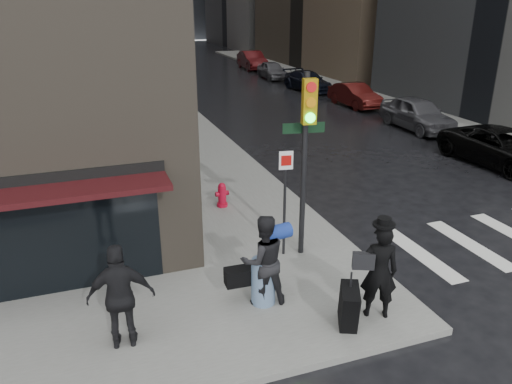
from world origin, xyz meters
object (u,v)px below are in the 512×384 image
man_overcoat (373,277)px  parked_car_5 (252,60)px  parked_car_4 (272,70)px  man_greycoat (121,297)px  man_jeans (263,260)px  traffic_light (304,143)px  parked_car_0 (503,148)px  parked_car_1 (417,113)px  parked_car_2 (355,95)px  parked_car_3 (307,81)px  fire_hydrant (222,196)px

man_overcoat → parked_car_5: bearing=-81.9°
parked_car_5 → parked_car_4: bearing=-90.3°
man_greycoat → parked_car_5: bearing=-105.3°
man_jeans → man_overcoat: bearing=148.0°
traffic_light → parked_car_4: size_ratio=1.11×
parked_car_0 → parked_car_1: bearing=82.1°
traffic_light → parked_car_2: traffic_light is taller
parked_car_3 → parked_car_4: 6.02m
man_jeans → parked_car_2: 22.04m
man_greycoat → parked_car_4: man_greycoat is taller
man_jeans → parked_car_5: 38.14m
parked_car_2 → parked_car_1: bearing=-92.0°
man_greycoat → traffic_light: traffic_light is taller
parked_car_5 → parked_car_2: bearing=-85.9°
fire_hydrant → parked_car_0: parked_car_0 is taller
man_overcoat → parked_car_5: man_overcoat is taller
fire_hydrant → parked_car_0: size_ratio=0.15×
traffic_light → parked_car_3: traffic_light is taller
parked_car_1 → parked_car_4: bearing=93.6°
parked_car_0 → parked_car_3: 18.05m
man_overcoat → parked_car_4: bearing=-84.1°
parked_car_4 → parked_car_5: bearing=88.7°
traffic_light → parked_car_3: bearing=73.5°
parked_car_0 → parked_car_1: size_ratio=1.10×
man_jeans → parked_car_3: (12.36, 24.04, -0.48)m
parked_car_2 → traffic_light: bearing=-126.5°
fire_hydrant → parked_car_3: size_ratio=0.17×
man_overcoat → parked_car_2: 22.11m
man_greycoat → traffic_light: (4.53, 2.11, 1.88)m
man_overcoat → parked_car_0: man_overcoat is taller
traffic_light → parked_car_2: (11.05, 16.35, -2.38)m
man_jeans → fire_hydrant: size_ratio=2.61×
man_greycoat → fire_hydrant: size_ratio=2.69×
man_overcoat → parked_car_3: 27.38m
man_greycoat → parked_car_2: bearing=-122.7°
parked_car_1 → parked_car_3: 12.04m
man_jeans → parked_car_2: (12.69, 18.02, -0.47)m
traffic_light → parked_car_5: size_ratio=0.91×
man_overcoat → parked_car_4: size_ratio=0.54×
man_overcoat → man_greycoat: size_ratio=1.07×
parked_car_5 → traffic_light: bearing=-104.1°
parked_car_0 → parked_car_4: size_ratio=1.27×
parked_car_0 → parked_car_5: parked_car_5 is taller
man_greycoat → parked_car_1: size_ratio=0.44×
man_jeans → parked_car_4: bearing=-109.9°
traffic_light → parked_car_4: bearing=78.9°
fire_hydrant → man_overcoat: bearing=-79.7°
fire_hydrant → parked_car_4: bearing=65.3°
man_greycoat → parked_car_3: size_ratio=0.45×
parked_car_3 → man_jeans: bearing=-122.1°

